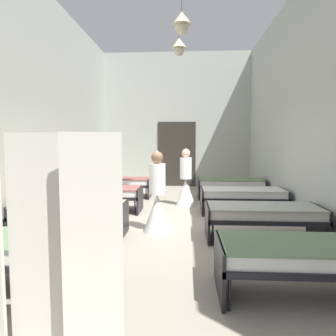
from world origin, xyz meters
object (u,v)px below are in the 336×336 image
bed_right_row_3 (231,183)px  bed_left_row_0 (6,249)px  bed_right_row_2 (242,194)px  nurse_mid_aisle (186,185)px  bed_left_row_2 (101,193)px  bed_left_row_3 (119,183)px  bed_right_row_1 (263,214)px  privacy_screen (36,252)px  nurse_near_aisle (157,203)px  bed_left_row_1 (71,211)px  bed_right_row_0 (308,255)px

bed_right_row_3 → bed_left_row_0: bearing=-120.1°
bed_right_row_2 → nurse_mid_aisle: (-1.31, 0.77, 0.09)m
bed_left_row_2 → bed_right_row_3: size_ratio=1.00×
bed_left_row_2 → bed_left_row_3: size_ratio=1.00×
bed_left_row_0 → bed_right_row_1: same height
bed_left_row_2 → nurse_mid_aisle: nurse_mid_aisle is taller
nurse_mid_aisle → privacy_screen: size_ratio=0.87×
nurse_mid_aisle → bed_left_row_2: bearing=-136.2°
bed_left_row_0 → nurse_near_aisle: (1.49, 2.23, 0.09)m
bed_right_row_2 → nurse_near_aisle: nurse_near_aisle is taller
bed_right_row_2 → bed_left_row_2: bearing=180.0°
bed_left_row_0 → privacy_screen: privacy_screen is taller
bed_left_row_1 → nurse_near_aisle: (1.49, 0.33, 0.09)m
bed_right_row_3 → bed_right_row_1: bearing=-90.0°
nurse_near_aisle → bed_right_row_2: bearing=-47.4°
nurse_near_aisle → nurse_mid_aisle: bearing=-10.6°
bed_left_row_2 → bed_left_row_3: 1.90m
bed_right_row_2 → privacy_screen: size_ratio=1.12×
bed_right_row_2 → bed_right_row_3: size_ratio=1.00×
nurse_mid_aisle → bed_right_row_1: bearing=-41.0°
bed_right_row_0 → privacy_screen: bearing=-153.8°
bed_left_row_1 → privacy_screen: size_ratio=1.12×
bed_right_row_2 → privacy_screen: (-2.36, -4.96, 0.41)m
bed_right_row_1 → bed_right_row_2: same height
nurse_near_aisle → bed_left_row_3: bearing=25.1°
bed_right_row_1 → privacy_screen: (-2.36, -3.06, 0.41)m
bed_right_row_1 → bed_left_row_2: same height
bed_left_row_2 → bed_left_row_1: bearing=-90.0°
bed_right_row_1 → nurse_near_aisle: bearing=169.7°
bed_left_row_1 → bed_left_row_3: (0.00, 3.80, 0.00)m
bed_left_row_2 → nurse_near_aisle: (1.49, -1.57, 0.09)m
bed_left_row_2 → bed_right_row_3: bearing=29.9°
bed_left_row_3 → nurse_near_aisle: (1.49, -3.47, 0.09)m
bed_left_row_0 → bed_left_row_1: 1.90m
bed_right_row_3 → nurse_near_aisle: size_ratio=1.28×
bed_right_row_2 → nurse_near_aisle: bearing=-139.2°
bed_left_row_1 → bed_left_row_3: bearing=90.0°
bed_right_row_0 → privacy_screen: (-2.36, -1.16, 0.41)m
bed_left_row_0 → nurse_mid_aisle: size_ratio=1.28×
bed_right_row_1 → privacy_screen: 3.89m
bed_left_row_1 → bed_right_row_1: size_ratio=1.00×
bed_right_row_2 → bed_left_row_3: 3.82m
bed_right_row_0 → privacy_screen: privacy_screen is taller
bed_right_row_0 → bed_right_row_2: size_ratio=1.00×
bed_left_row_1 → nurse_mid_aisle: (2.00, 2.67, 0.09)m
bed_left_row_0 → bed_left_row_1: (0.00, 1.90, 0.00)m
bed_right_row_2 → bed_left_row_1: bearing=-150.1°
bed_right_row_1 → bed_right_row_3: bearing=90.0°
bed_left_row_3 → privacy_screen: privacy_screen is taller
bed_left_row_2 → bed_right_row_2: bearing=0.0°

